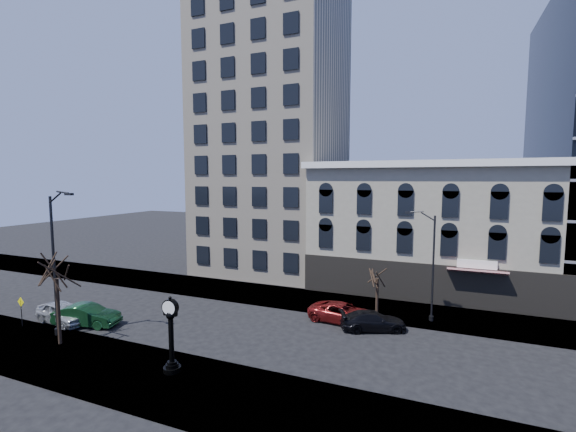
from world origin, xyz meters
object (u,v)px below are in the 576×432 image
at_px(street_clock, 171,338).
at_px(street_lamp_near, 59,225).
at_px(car_near_a, 63,313).
at_px(car_near_b, 87,315).
at_px(warning_sign, 21,306).

xyz_separation_m(street_clock, street_lamp_near, (-9.99, 1.13, 5.73)).
height_order(street_lamp_near, car_near_a, street_lamp_near).
distance_m(car_near_a, car_near_b, 2.11).
bearing_deg(warning_sign, car_near_a, 47.99).
distance_m(warning_sign, car_near_b, 4.60).
bearing_deg(car_near_b, warning_sign, 104.44).
height_order(street_clock, car_near_a, street_clock).
xyz_separation_m(warning_sign, car_near_a, (1.88, 1.83, -0.82)).
bearing_deg(street_lamp_near, car_near_a, 146.57).
height_order(street_clock, street_lamp_near, street_lamp_near).
bearing_deg(warning_sign, car_near_b, 32.62).
bearing_deg(street_lamp_near, warning_sign, -178.45).
relative_size(car_near_a, car_near_b, 0.99).
bearing_deg(car_near_a, car_near_b, -73.01).
relative_size(street_lamp_near, car_near_b, 2.12).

